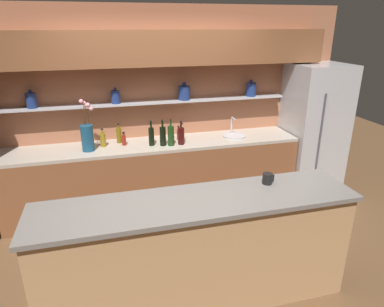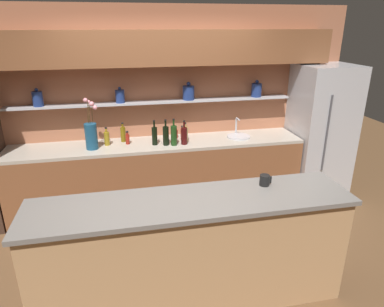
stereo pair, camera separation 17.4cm
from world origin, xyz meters
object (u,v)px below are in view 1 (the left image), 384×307
bottle_oil_7 (119,135)px  sink_fixture (234,135)px  bottle_sauce_5 (172,134)px  bottle_spirit_9 (182,134)px  bottle_sauce_4 (179,134)px  bottle_wine_2 (181,136)px  coffee_mug (267,179)px  bottle_oil_1 (103,140)px  bottle_sauce_0 (124,140)px  refrigerator (313,130)px  bottle_wine_3 (151,136)px  bottle_wine_6 (171,135)px  bottle_wine_8 (163,136)px  flower_vase (87,136)px

bottle_oil_7 → sink_fixture: bearing=-4.9°
bottle_sauce_5 → bottle_spirit_9: (0.10, -0.16, 0.04)m
bottle_sauce_4 → bottle_wine_2: bearing=-93.0°
coffee_mug → bottle_oil_1: bearing=129.7°
bottle_sauce_4 → bottle_spirit_9: bearing=-74.4°
bottle_sauce_0 → coffee_mug: (1.14, -1.68, 0.08)m
refrigerator → coffee_mug: size_ratio=17.13×
bottle_oil_1 → bottle_wine_3: bearing=-10.3°
bottle_sauce_4 → coffee_mug: coffee_mug is taller
bottle_wine_6 → bottle_wine_8: bearing=165.7°
bottle_oil_7 → bottle_wine_3: bearing=-28.3°
bottle_sauce_0 → bottle_wine_8: size_ratio=0.51×
bottle_oil_1 → bottle_sauce_5: bottle_oil_1 is taller
bottle_wine_3 → bottle_sauce_4: 0.40m
refrigerator → bottle_wine_6: refrigerator is taller
bottle_wine_2 → coffee_mug: size_ratio=2.86×
bottle_sauce_0 → bottle_wine_3: 0.35m
bottle_oil_7 → bottle_spirit_9: (0.79, -0.16, 0.00)m
refrigerator → bottle_wine_2: size_ratio=5.98×
refrigerator → coffee_mug: 2.23m
bottle_wine_6 → bottle_sauce_5: bearing=76.0°
bottle_oil_7 → coffee_mug: size_ratio=2.35×
bottle_wine_6 → bottle_spirit_9: size_ratio=1.37×
refrigerator → bottle_wine_6: size_ratio=5.41×
bottle_wine_2 → bottle_sauce_5: size_ratio=1.92×
bottle_wine_8 → bottle_wine_3: bearing=163.6°
sink_fixture → bottle_sauce_4: 0.77m
coffee_mug → bottle_wine_3: bearing=117.1°
bottle_spirit_9 → sink_fixture: bearing=2.4°
sink_fixture → bottle_sauce_0: (-1.48, 0.02, 0.05)m
bottle_wine_6 → bottle_spirit_9: (0.17, 0.11, -0.03)m
flower_vase → bottle_sauce_5: size_ratio=3.82×
bottle_oil_1 → bottle_sauce_4: 0.97m
bottle_oil_7 → bottle_wine_8: bottle_wine_8 is taller
bottle_sauce_5 → bottle_wine_8: bottle_wine_8 is taller
sink_fixture → bottle_sauce_4: bearing=176.3°
bottle_sauce_5 → refrigerator: bearing=-5.1°
bottle_sauce_0 → bottle_sauce_5: bearing=10.1°
bottle_sauce_0 → coffee_mug: bearing=-55.7°
bottle_sauce_4 → bottle_spirit_9: size_ratio=0.75×
flower_vase → bottle_oil_7: flower_vase is taller
sink_fixture → bottle_sauce_4: sink_fixture is taller
bottle_wine_6 → bottle_sauce_4: bearing=53.3°
bottle_oil_1 → bottle_wine_2: 0.98m
bottle_sauce_0 → bottle_wine_3: bearing=-16.0°
coffee_mug → bottle_sauce_4: bearing=104.0°
refrigerator → bottle_sauce_5: bearing=174.9°
sink_fixture → bottle_wine_8: bottle_wine_8 is taller
coffee_mug → sink_fixture: bearing=78.4°
bottle_wine_3 → bottle_wine_6: (0.24, -0.07, 0.01)m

